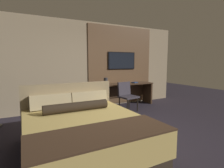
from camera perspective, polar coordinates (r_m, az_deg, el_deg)
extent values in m
plane|color=#28232D|center=(3.71, 4.85, -16.75)|extent=(16.00, 16.00, 0.00)
cube|color=tan|center=(5.76, -9.07, 5.97)|extent=(7.20, 0.06, 2.80)
cube|color=brown|center=(6.29, 3.01, 6.12)|extent=(2.49, 0.03, 2.70)
cube|color=#33281E|center=(3.04, -8.34, -20.08)|extent=(1.76, 1.97, 0.22)
cube|color=tan|center=(2.92, -8.45, -14.79)|extent=(1.81, 2.03, 0.38)
cube|color=#422D1E|center=(2.27, -2.84, -15.66)|extent=(1.83, 0.71, 0.02)
cube|color=#998460|center=(3.85, -13.70, -7.62)|extent=(1.85, 0.08, 1.07)
cube|color=#C6B284|center=(3.59, -19.30, -5.41)|extent=(0.76, 0.23, 0.31)
cube|color=#C6B284|center=(3.78, -7.54, -4.49)|extent=(0.76, 0.23, 0.31)
cylinder|color=#2D2319|center=(3.29, -11.43, -7.27)|extent=(1.18, 0.17, 0.17)
cube|color=#422D1E|center=(6.07, 4.44, 0.06)|extent=(1.99, 0.56, 0.03)
cube|color=#422D1E|center=(5.69, -3.89, -4.39)|extent=(0.06, 0.51, 0.75)
cube|color=#422D1E|center=(6.68, 11.45, -2.82)|extent=(0.06, 0.51, 0.75)
cube|color=#422D1E|center=(6.33, 3.16, -2.53)|extent=(1.87, 0.02, 0.37)
cube|color=black|center=(6.26, 3.17, 7.62)|extent=(1.07, 0.04, 0.60)
cube|color=black|center=(6.24, 3.27, 7.62)|extent=(1.01, 0.01, 0.56)
cube|color=#38333D|center=(5.43, 5.39, -4.20)|extent=(0.57, 0.55, 0.05)
cube|color=#38333D|center=(5.55, 3.99, -1.48)|extent=(0.48, 0.17, 0.42)
cylinder|color=black|center=(5.21, 5.07, -7.32)|extent=(0.04, 0.04, 0.42)
cylinder|color=black|center=(5.47, 8.33, -6.66)|extent=(0.04, 0.04, 0.42)
cylinder|color=black|center=(5.50, 2.42, -6.53)|extent=(0.04, 0.04, 0.42)
cylinder|color=black|center=(5.75, 5.64, -5.96)|extent=(0.04, 0.04, 0.42)
cylinder|color=#333338|center=(5.63, -2.08, 0.90)|extent=(0.13, 0.13, 0.23)
cube|color=navy|center=(6.26, 7.43, 0.52)|extent=(0.26, 0.22, 0.03)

